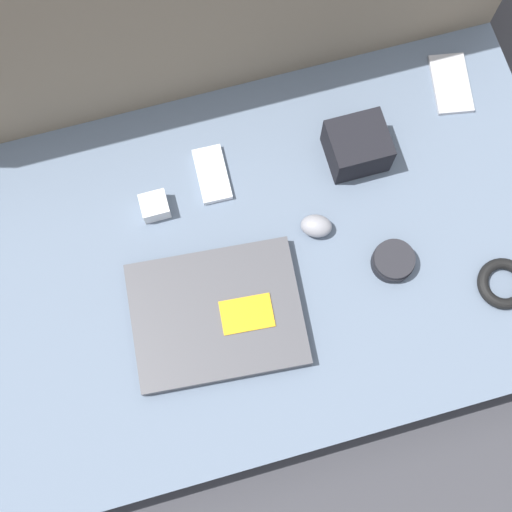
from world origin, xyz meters
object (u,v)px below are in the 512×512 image
object	(u,v)px
speaker_puck	(393,261)
phone_black	(451,84)
camera_pouch	(357,146)
charger_brick	(155,206)
computer_mouse	(316,226)
laptop	(217,315)
phone_small	(212,174)

from	to	relation	value
speaker_puck	phone_black	world-z (taller)	speaker_puck
camera_pouch	charger_brick	world-z (taller)	camera_pouch
computer_mouse	laptop	bearing A→B (deg)	-130.28
laptop	computer_mouse	world-z (taller)	computer_mouse
charger_brick	camera_pouch	bearing A→B (deg)	1.00
speaker_puck	camera_pouch	xyz separation A→B (m)	(-0.00, 0.22, 0.02)
phone_small	phone_black	bearing A→B (deg)	9.08
camera_pouch	laptop	bearing A→B (deg)	-144.83
phone_black	phone_small	xyz separation A→B (m)	(-0.49, -0.06, 0.00)
phone_black	charger_brick	distance (m)	0.62
laptop	speaker_puck	bearing A→B (deg)	6.75
speaker_puck	phone_black	xyz separation A→B (m)	(0.22, 0.31, -0.01)
computer_mouse	phone_black	bearing A→B (deg)	54.94
speaker_puck	camera_pouch	bearing A→B (deg)	90.06
laptop	phone_small	world-z (taller)	laptop
laptop	speaker_puck	world-z (taller)	speaker_puck
phone_small	charger_brick	bearing A→B (deg)	-160.42
laptop	computer_mouse	xyz separation A→B (m)	(0.21, 0.11, 0.00)
computer_mouse	phone_black	size ratio (longest dim) A/B	0.51
laptop	phone_small	bearing A→B (deg)	82.45
phone_small	laptop	bearing A→B (deg)	-100.50
computer_mouse	camera_pouch	distance (m)	0.17
phone_black	camera_pouch	world-z (taller)	camera_pouch
computer_mouse	speaker_puck	xyz separation A→B (m)	(0.11, -0.10, -0.00)
laptop	phone_small	distance (m)	0.27
charger_brick	laptop	bearing A→B (deg)	-75.30
phone_black	computer_mouse	bearing A→B (deg)	-137.91
phone_black	laptop	bearing A→B (deg)	-139.87
phone_small	charger_brick	size ratio (longest dim) A/B	2.25
phone_small	camera_pouch	xyz separation A→B (m)	(0.27, -0.03, 0.03)
laptop	camera_pouch	world-z (taller)	camera_pouch
speaker_puck	computer_mouse	bearing A→B (deg)	138.98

